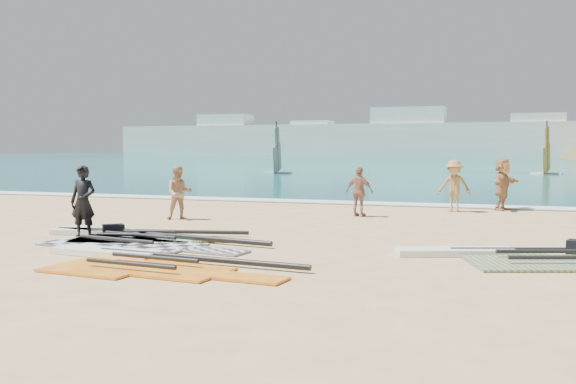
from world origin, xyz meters
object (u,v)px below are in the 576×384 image
(rig_grey, at_px, (126,238))
(beachgoer_mid, at_px, (454,186))
(person_wetsuit, at_px, (83,202))
(rig_orange, at_px, (519,256))
(beachgoer_back, at_px, (359,192))
(rig_red, at_px, (137,261))
(beachgoer_left, at_px, (179,193))
(rig_green, at_px, (125,235))
(beachgoer_right, at_px, (503,184))
(gear_bag_near, at_px, (113,231))

(rig_grey, relative_size, beachgoer_mid, 3.52)
(person_wetsuit, bearing_deg, rig_orange, -3.73)
(person_wetsuit, relative_size, beachgoer_back, 1.11)
(rig_orange, xyz_separation_m, person_wetsuit, (-9.66, -0.35, 0.81))
(person_wetsuit, height_order, beachgoer_back, person_wetsuit)
(rig_red, xyz_separation_m, beachgoer_mid, (4.73, 11.66, 0.81))
(person_wetsuit, height_order, beachgoer_left, person_wetsuit)
(rig_orange, height_order, beachgoer_mid, beachgoer_mid)
(beachgoer_mid, xyz_separation_m, beachgoer_back, (-2.64, -2.44, -0.09))
(rig_orange, bearing_deg, beachgoer_left, 138.64)
(rig_green, distance_m, beachgoer_right, 12.98)
(person_wetsuit, xyz_separation_m, beachgoer_left, (0.24, 4.19, -0.06))
(rig_grey, xyz_separation_m, rig_red, (1.87, -2.51, -0.00))
(gear_bag_near, bearing_deg, beachgoer_back, 54.61)
(rig_grey, xyz_separation_m, rig_orange, (8.53, 0.32, -0.00))
(rig_grey, relative_size, beachgoer_right, 3.40)
(rig_red, bearing_deg, beachgoer_right, 69.33)
(rig_green, height_order, beachgoer_back, beachgoer_back)
(rig_green, bearing_deg, rig_red, -65.54)
(gear_bag_near, bearing_deg, rig_orange, -0.15)
(rig_grey, bearing_deg, gear_bag_near, 157.49)
(beachgoer_mid, xyz_separation_m, beachgoer_right, (1.52, 1.10, 0.03))
(gear_bag_near, xyz_separation_m, beachgoer_mid, (7.16, 8.82, 0.71))
(rig_orange, relative_size, beachgoer_back, 3.62)
(rig_orange, height_order, person_wetsuit, person_wetsuit)
(gear_bag_near, height_order, beachgoer_mid, beachgoer_mid)
(rig_green, distance_m, gear_bag_near, 0.31)
(rig_green, relative_size, beachgoer_right, 2.80)
(rig_red, xyz_separation_m, beachgoer_left, (-2.75, 6.66, 0.75))
(gear_bag_near, bearing_deg, rig_green, 11.84)
(rig_green, relative_size, beachgoer_left, 3.13)
(rig_red, distance_m, beachgoer_left, 7.25)
(rig_grey, distance_m, person_wetsuit, 1.38)
(rig_green, bearing_deg, rig_orange, -12.58)
(rig_grey, distance_m, rig_orange, 8.54)
(rig_green, relative_size, rig_red, 0.90)
(rig_red, distance_m, beachgoer_mid, 12.61)
(rig_red, relative_size, gear_bag_near, 11.51)
(beachgoer_left, relative_size, beachgoer_back, 1.03)
(person_wetsuit, bearing_deg, beachgoer_mid, 44.14)
(rig_orange, bearing_deg, rig_green, 160.29)
(rig_green, xyz_separation_m, rig_orange, (8.81, -0.08, 0.00))
(rig_orange, relative_size, gear_bag_near, 11.61)
(rig_green, relative_size, gear_bag_near, 10.33)
(beachgoer_back, bearing_deg, rig_red, 92.06)
(rig_orange, relative_size, person_wetsuit, 3.27)
(beachgoer_right, bearing_deg, beachgoer_mid, 148.12)
(beachgoer_mid, distance_m, beachgoer_back, 3.59)
(rig_grey, bearing_deg, beachgoer_left, 110.80)
(rig_orange, xyz_separation_m, beachgoer_mid, (-1.93, 8.84, 0.81))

